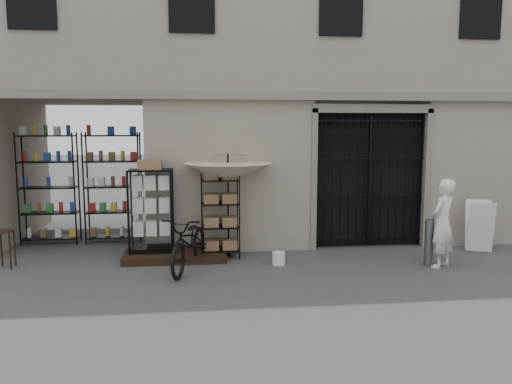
{
  "coord_description": "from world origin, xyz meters",
  "views": [
    {
      "loc": [
        -1.92,
        -8.23,
        2.62
      ],
      "look_at": [
        -0.8,
        1.4,
        1.35
      ],
      "focal_mm": 35.0,
      "sensor_mm": 36.0,
      "label": 1
    }
  ],
  "objects": [
    {
      "name": "easel_sign",
      "position": [
        3.94,
        1.45,
        0.55
      ],
      "size": [
        0.67,
        0.72,
        1.06
      ],
      "rotation": [
        0.0,
        0.0,
        -0.35
      ],
      "color": "silver",
      "rests_on": "ground"
    },
    {
      "name": "white_bucket",
      "position": [
        -0.41,
        0.95,
        0.12
      ],
      "size": [
        0.32,
        0.32,
        0.24
      ],
      "primitive_type": "cylinder",
      "rotation": [
        0.0,
        0.0,
        -0.33
      ],
      "color": "silver",
      "rests_on": "ground"
    },
    {
      "name": "wire_rack",
      "position": [
        -1.49,
        1.65,
        0.82
      ],
      "size": [
        0.82,
        0.66,
        1.67
      ],
      "rotation": [
        0.0,
        0.0,
        -0.19
      ],
      "color": "black",
      "rests_on": "ground"
    },
    {
      "name": "step_platform",
      "position": [
        -2.4,
        1.55,
        0.07
      ],
      "size": [
        2.0,
        0.9,
        0.15
      ],
      "primitive_type": "cube",
      "color": "black",
      "rests_on": "ground"
    },
    {
      "name": "ground",
      "position": [
        0.0,
        0.0,
        0.0
      ],
      "size": [
        80.0,
        80.0,
        0.0
      ],
      "primitive_type": "plane",
      "color": "black",
      "rests_on": "ground"
    },
    {
      "name": "steel_bollard",
      "position": [
        2.41,
        0.57,
        0.45
      ],
      "size": [
        0.17,
        0.17,
        0.89
      ],
      "primitive_type": "cylinder",
      "rotation": [
        0.0,
        0.0,
        -0.07
      ],
      "color": "slate",
      "rests_on": "ground"
    },
    {
      "name": "market_umbrella",
      "position": [
        -1.33,
        1.73,
        1.81
      ],
      "size": [
        1.95,
        1.97,
        2.51
      ],
      "rotation": [
        0.0,
        0.0,
        -0.32
      ],
      "color": "black",
      "rests_on": "ground"
    },
    {
      "name": "shopkeeper",
      "position": [
        2.59,
        0.44,
        0.0
      ],
      "size": [
        1.49,
        1.7,
        0.4
      ],
      "primitive_type": "imported",
      "rotation": [
        0.0,
        0.0,
        3.79
      ],
      "color": "silver",
      "rests_on": "ground"
    },
    {
      "name": "shop_shelving",
      "position": [
        -4.55,
        3.3,
        1.25
      ],
      "size": [
        2.7,
        0.5,
        2.5
      ],
      "primitive_type": "cube",
      "color": "black",
      "rests_on": "ground"
    },
    {
      "name": "display_cabinet",
      "position": [
        -2.86,
        1.68,
        0.89
      ],
      "size": [
        0.92,
        0.69,
        1.78
      ],
      "rotation": [
        0.0,
        0.0,
        0.25
      ],
      "color": "black",
      "rests_on": "step_platform"
    },
    {
      "name": "iron_gate",
      "position": [
        1.75,
        2.28,
        1.5
      ],
      "size": [
        2.5,
        0.21,
        3.0
      ],
      "color": "black",
      "rests_on": "ground"
    },
    {
      "name": "bicycle",
      "position": [
        -2.1,
        0.82,
        0.0
      ],
      "size": [
        0.94,
        1.17,
        1.95
      ],
      "primitive_type": "imported",
      "rotation": [
        0.0,
        0.0,
        -0.28
      ],
      "color": "black",
      "rests_on": "ground"
    },
    {
      "name": "main_building",
      "position": [
        0.0,
        4.0,
        4.5
      ],
      "size": [
        14.0,
        4.0,
        9.0
      ],
      "primitive_type": "cube",
      "color": "gray",
      "rests_on": "ground"
    },
    {
      "name": "shop_recess",
      "position": [
        -4.5,
        2.8,
        1.5
      ],
      "size": [
        3.0,
        1.7,
        3.0
      ],
      "primitive_type": "cube",
      "color": "black",
      "rests_on": "ground"
    },
    {
      "name": "wooden_stool",
      "position": [
        -5.51,
        1.32,
        0.38
      ],
      "size": [
        0.4,
        0.4,
        0.72
      ],
      "rotation": [
        0.0,
        0.0,
        -0.18
      ],
      "color": "black",
      "rests_on": "ground"
    }
  ]
}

